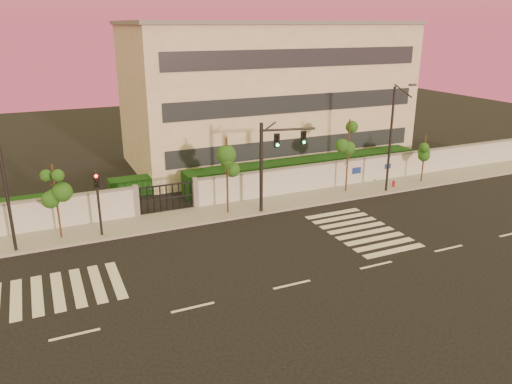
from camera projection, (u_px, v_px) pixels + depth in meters
ground at (292, 285)px, 24.16m from camera, size 120.00×120.00×0.00m
sidewalk at (217, 213)px, 33.21m from camera, size 60.00×3.00×0.15m
perimeter_wall at (211, 192)px, 34.23m from camera, size 60.00×0.36×2.20m
hedge_row at (212, 182)px, 37.09m from camera, size 41.00×4.25×1.80m
institutional_building at (266, 93)px, 44.69m from camera, size 24.40×12.40×12.25m
road_markings at (233, 259)px, 26.79m from camera, size 57.00×7.62×0.02m
street_tree_c at (55, 185)px, 28.18m from camera, size 1.39×1.11×4.59m
street_tree_d at (227, 159)px, 31.90m from camera, size 1.57×1.25×5.18m
street_tree_e at (349, 139)px, 36.12m from camera, size 1.51×1.20×5.53m
street_tree_f at (425, 148)px, 38.81m from camera, size 1.39×1.11×3.86m
traffic_signal_main at (272, 156)px, 32.38m from camera, size 3.83×0.97×6.09m
traffic_signal_secondary at (98, 196)px, 28.73m from camera, size 0.32×0.32×4.09m
streetlight_west at (3, 176)px, 26.01m from camera, size 0.49×1.98×8.25m
streetlight_east at (392, 135)px, 35.86m from camera, size 0.49×1.97×8.21m
fire_hydrant at (394, 184)px, 38.18m from camera, size 0.26×0.25×0.67m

